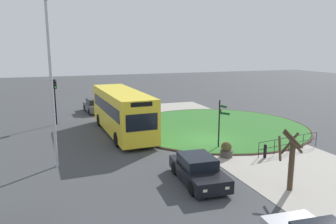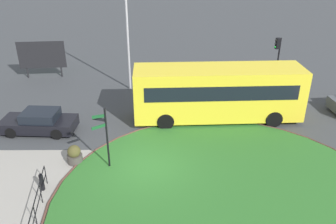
{
  "view_description": "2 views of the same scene",
  "coord_description": "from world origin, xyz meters",
  "px_view_note": "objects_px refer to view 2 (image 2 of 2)",
  "views": [
    {
      "loc": [
        -20.27,
        10.35,
        6.58
      ],
      "look_at": [
        2.71,
        2.01,
        1.73
      ],
      "focal_mm": 34.81,
      "sensor_mm": 36.0,
      "label": 1
    },
    {
      "loc": [
        0.92,
        -13.88,
        9.9
      ],
      "look_at": [
        1.03,
        2.11,
        2.04
      ],
      "focal_mm": 36.76,
      "sensor_mm": 36.0,
      "label": 2
    }
  ],
  "objects_px": {
    "car_far_lane": "(39,122)",
    "traffic_light_near": "(277,53)",
    "billboard_left": "(42,55)",
    "lamppost_tall": "(127,23)",
    "bus_yellow": "(218,92)",
    "planter_near_signpost": "(74,155)",
    "signpost_directional": "(105,134)",
    "bollard_foreground": "(42,182)"
  },
  "relations": [
    {
      "from": "planter_near_signpost",
      "to": "bollard_foreground",
      "type": "bearing_deg",
      "value": -113.81
    },
    {
      "from": "signpost_directional",
      "to": "lamppost_tall",
      "type": "relative_size",
      "value": 0.35
    },
    {
      "from": "bollard_foreground",
      "to": "car_far_lane",
      "type": "distance_m",
      "value": 5.64
    },
    {
      "from": "bus_yellow",
      "to": "billboard_left",
      "type": "xyz_separation_m",
      "value": [
        -13.07,
        7.55,
        0.07
      ]
    },
    {
      "from": "car_far_lane",
      "to": "lamppost_tall",
      "type": "relative_size",
      "value": 0.47
    },
    {
      "from": "signpost_directional",
      "to": "billboard_left",
      "type": "distance_m",
      "value": 14.6
    },
    {
      "from": "billboard_left",
      "to": "lamppost_tall",
      "type": "bearing_deg",
      "value": -24.28
    },
    {
      "from": "planter_near_signpost",
      "to": "traffic_light_near",
      "type": "bearing_deg",
      "value": 37.1
    },
    {
      "from": "car_far_lane",
      "to": "bollard_foreground",
      "type": "bearing_deg",
      "value": 112.44
    },
    {
      "from": "signpost_directional",
      "to": "bus_yellow",
      "type": "xyz_separation_m",
      "value": [
        6.0,
        5.23,
        -0.12
      ]
    },
    {
      "from": "bollard_foreground",
      "to": "traffic_light_near",
      "type": "bearing_deg",
      "value": 40.74
    },
    {
      "from": "bus_yellow",
      "to": "planter_near_signpost",
      "type": "bearing_deg",
      "value": 29.41
    },
    {
      "from": "bollard_foreground",
      "to": "planter_near_signpost",
      "type": "relative_size",
      "value": 0.9
    },
    {
      "from": "car_far_lane",
      "to": "planter_near_signpost",
      "type": "height_order",
      "value": "car_far_lane"
    },
    {
      "from": "signpost_directional",
      "to": "bus_yellow",
      "type": "bearing_deg",
      "value": 41.04
    },
    {
      "from": "bus_yellow",
      "to": "traffic_light_near",
      "type": "relative_size",
      "value": 2.6
    },
    {
      "from": "traffic_light_near",
      "to": "billboard_left",
      "type": "bearing_deg",
      "value": -20.22
    },
    {
      "from": "signpost_directional",
      "to": "bollard_foreground",
      "type": "bearing_deg",
      "value": -147.72
    },
    {
      "from": "lamppost_tall",
      "to": "planter_near_signpost",
      "type": "height_order",
      "value": "lamppost_tall"
    },
    {
      "from": "bus_yellow",
      "to": "car_far_lane",
      "type": "xyz_separation_m",
      "value": [
        -10.48,
        -1.56,
        -1.17
      ]
    },
    {
      "from": "bus_yellow",
      "to": "car_far_lane",
      "type": "distance_m",
      "value": 10.66
    },
    {
      "from": "car_far_lane",
      "to": "traffic_light_near",
      "type": "relative_size",
      "value": 1.1
    },
    {
      "from": "car_far_lane",
      "to": "billboard_left",
      "type": "bearing_deg",
      "value": -70.7
    },
    {
      "from": "bollard_foreground",
      "to": "billboard_left",
      "type": "bearing_deg",
      "value": 107.03
    },
    {
      "from": "traffic_light_near",
      "to": "planter_near_signpost",
      "type": "bearing_deg",
      "value": 25.81
    },
    {
      "from": "car_far_lane",
      "to": "planter_near_signpost",
      "type": "distance_m",
      "value": 4.24
    },
    {
      "from": "bollard_foreground",
      "to": "billboard_left",
      "type": "distance_m",
      "value": 15.17
    },
    {
      "from": "signpost_directional",
      "to": "bus_yellow",
      "type": "relative_size",
      "value": 0.32
    },
    {
      "from": "bus_yellow",
      "to": "lamppost_tall",
      "type": "distance_m",
      "value": 8.29
    },
    {
      "from": "lamppost_tall",
      "to": "traffic_light_near",
      "type": "bearing_deg",
      "value": -1.44
    },
    {
      "from": "bus_yellow",
      "to": "car_far_lane",
      "type": "relative_size",
      "value": 2.36
    },
    {
      "from": "lamppost_tall",
      "to": "billboard_left",
      "type": "height_order",
      "value": "lamppost_tall"
    },
    {
      "from": "lamppost_tall",
      "to": "billboard_left",
      "type": "xyz_separation_m",
      "value": [
        -7.23,
        2.55,
        -3.04
      ]
    },
    {
      "from": "traffic_light_near",
      "to": "lamppost_tall",
      "type": "xyz_separation_m",
      "value": [
        -10.69,
        0.27,
        2.02
      ]
    },
    {
      "from": "car_far_lane",
      "to": "traffic_light_near",
      "type": "bearing_deg",
      "value": -154.23
    },
    {
      "from": "bollard_foreground",
      "to": "bus_yellow",
      "type": "height_order",
      "value": "bus_yellow"
    },
    {
      "from": "bollard_foreground",
      "to": "lamppost_tall",
      "type": "relative_size",
      "value": 0.09
    },
    {
      "from": "signpost_directional",
      "to": "bollard_foreground",
      "type": "height_order",
      "value": "signpost_directional"
    },
    {
      "from": "bollard_foreground",
      "to": "lamppost_tall",
      "type": "xyz_separation_m",
      "value": [
        2.81,
        11.89,
        4.45
      ]
    },
    {
      "from": "car_far_lane",
      "to": "signpost_directional",
      "type": "bearing_deg",
      "value": 144.15
    },
    {
      "from": "traffic_light_near",
      "to": "billboard_left",
      "type": "distance_m",
      "value": 18.17
    },
    {
      "from": "traffic_light_near",
      "to": "billboard_left",
      "type": "height_order",
      "value": "traffic_light_near"
    }
  ]
}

